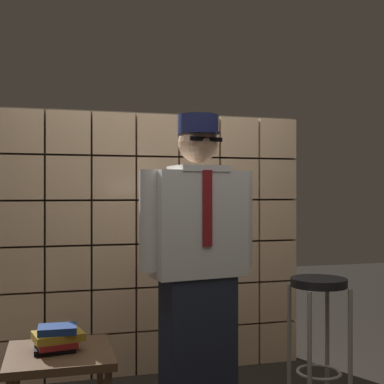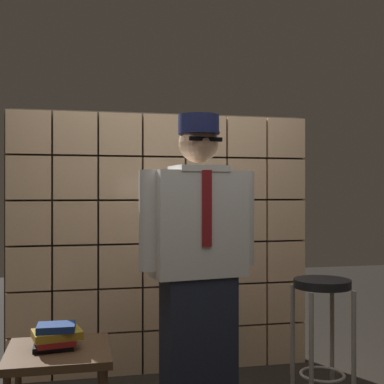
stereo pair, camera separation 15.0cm
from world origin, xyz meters
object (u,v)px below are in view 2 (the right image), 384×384
(bar_stool, at_px, (322,314))
(side_table, at_px, (58,363))
(standing_person, at_px, (199,264))
(book_stack, at_px, (56,336))

(bar_stool, xyz_separation_m, side_table, (-1.53, -0.15, -0.14))
(standing_person, xyz_separation_m, bar_stool, (0.75, -0.03, -0.32))
(bar_stool, bearing_deg, standing_person, 177.96)
(book_stack, bearing_deg, standing_person, 12.09)
(bar_stool, bearing_deg, book_stack, -174.75)
(standing_person, bearing_deg, side_table, -176.68)
(book_stack, bearing_deg, bar_stool, 5.25)
(standing_person, relative_size, book_stack, 6.58)
(side_table, bearing_deg, bar_stool, 5.47)
(standing_person, bearing_deg, book_stack, -177.21)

